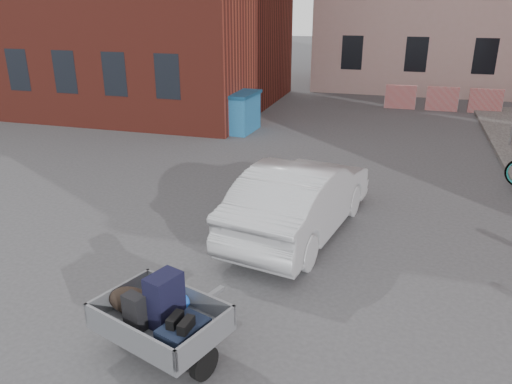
% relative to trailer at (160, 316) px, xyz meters
% --- Properties ---
extents(ground, '(120.00, 120.00, 0.00)m').
position_rel_trailer_xyz_m(ground, '(0.06, 2.55, -0.61)').
color(ground, '#38383A').
rests_on(ground, ground).
extents(far_building, '(6.00, 6.00, 8.00)m').
position_rel_trailer_xyz_m(far_building, '(-19.94, 24.55, 3.39)').
color(far_building, maroon).
rests_on(far_building, ground).
extents(barriers, '(4.70, 0.18, 1.00)m').
position_rel_trailer_xyz_m(barriers, '(4.26, 17.55, -0.11)').
color(barriers, red).
rests_on(barriers, ground).
extents(trailer, '(1.87, 1.98, 1.20)m').
position_rel_trailer_xyz_m(trailer, '(0.00, 0.00, 0.00)').
color(trailer, black).
rests_on(trailer, ground).
extents(dumpster, '(3.41, 1.91, 1.39)m').
position_rel_trailer_xyz_m(dumpster, '(-3.92, 11.84, 0.09)').
color(dumpster, '#206398').
rests_on(dumpster, ground).
extents(silver_car, '(2.34, 4.71, 1.48)m').
position_rel_trailer_xyz_m(silver_car, '(0.96, 4.21, 0.13)').
color(silver_car, '#9A9CA1').
rests_on(silver_car, ground).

